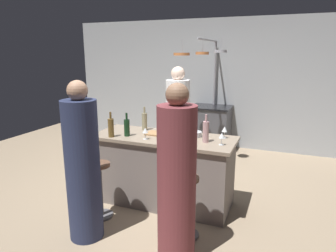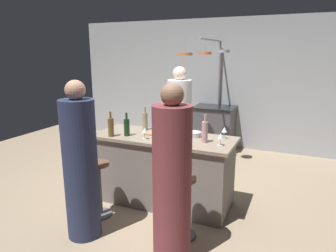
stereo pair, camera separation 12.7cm
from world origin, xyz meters
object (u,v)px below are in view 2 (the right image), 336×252
object	(u,v)px
wine_bottle_green	(179,125)
wine_bottle_white	(145,121)
wine_bottle_red	(127,127)
wine_glass_near_right_guest	(224,130)
potted_plant	(115,139)
cutting_board	(159,134)
bar_stool_left	(99,186)
guest_left	(81,167)
bar_stool_right	(183,204)
mixing_bowl_wooden	(171,139)
stove_range	(214,128)
wine_glass_by_chef	(221,137)
chef	(179,127)
pepper_mill	(184,134)
wine_glass_near_left_guest	(145,131)
guest_right	(172,183)
wine_bottle_amber	(111,127)
mixing_bowl_steel	(194,134)
wine_bottle_rose	(205,132)

from	to	relation	value
wine_bottle_green	wine_bottle_white	size ratio (longest dim) A/B	0.94
wine_bottle_green	wine_bottle_white	bearing A→B (deg)	178.96
wine_bottle_red	wine_glass_near_right_guest	world-z (taller)	wine_bottle_red
potted_plant	wine_bottle_red	xyz separation A→B (m)	(1.23, -1.56, 0.72)
wine_bottle_white	cutting_board	bearing A→B (deg)	-26.82
wine_bottle_green	bar_stool_left	bearing A→B (deg)	-130.72
guest_left	wine_bottle_red	xyz separation A→B (m)	(0.04, 0.86, 0.24)
bar_stool_right	mixing_bowl_wooden	distance (m)	0.79
stove_range	wine_glass_near_right_guest	xyz separation A→B (m)	(0.73, -2.25, 0.56)
wine_glass_by_chef	mixing_bowl_wooden	bearing A→B (deg)	-171.78
wine_glass_by_chef	chef	bearing A→B (deg)	132.08
cutting_board	pepper_mill	size ratio (longest dim) A/B	1.52
wine_bottle_red	wine_glass_by_chef	world-z (taller)	wine_bottle_red
potted_plant	wine_bottle_green	bearing A→B (deg)	-33.89
bar_stool_left	wine_glass_by_chef	size ratio (longest dim) A/B	4.66
chef	wine_glass_near_left_guest	xyz separation A→B (m)	(-0.02, -1.09, 0.20)
chef	bar_stool_right	size ratio (longest dim) A/B	2.54
guest_right	wine_bottle_white	xyz separation A→B (m)	(-0.91, 1.20, 0.25)
potted_plant	wine_glass_near_left_guest	size ratio (longest dim) A/B	3.56
bar_stool_right	guest_left	world-z (taller)	guest_left
pepper_mill	wine_bottle_amber	world-z (taller)	wine_bottle_amber
wine_bottle_green	wine_glass_by_chef	xyz separation A→B (m)	(0.61, -0.29, -0.01)
pepper_mill	wine_glass_by_chef	bearing A→B (deg)	7.71
guest_left	mixing_bowl_steel	bearing A→B (deg)	54.20
potted_plant	wine_glass_near_left_guest	world-z (taller)	wine_glass_near_left_guest
wine_bottle_red	wine_glass_by_chef	bearing A→B (deg)	2.78
wine_glass_by_chef	mixing_bowl_wooden	world-z (taller)	wine_glass_by_chef
bar_stool_left	mixing_bowl_steel	size ratio (longest dim) A/B	3.69
potted_plant	wine_bottle_white	xyz separation A→B (m)	(1.31, -1.21, 0.73)
wine_bottle_red	wine_bottle_green	bearing A→B (deg)	31.04
chef	mixing_bowl_steel	size ratio (longest dim) A/B	9.40
wine_glass_near_right_guest	wine_bottle_red	bearing A→B (deg)	-162.79
wine_bottle_red	wine_glass_by_chef	size ratio (longest dim) A/B	2.03
chef	potted_plant	xyz separation A→B (m)	(-1.53, 0.52, -0.50)
pepper_mill	wine_bottle_white	size ratio (longest dim) A/B	0.66
wine_bottle_rose	potted_plant	bearing A→B (deg)	146.73
wine_glass_near_right_guest	mixing_bowl_steel	bearing A→B (deg)	-169.78
guest_right	potted_plant	world-z (taller)	guest_right
cutting_board	wine_glass_by_chef	bearing A→B (deg)	-10.82
chef	mixing_bowl_wooden	xyz separation A→B (m)	(0.32, -1.07, 0.14)
wine_bottle_rose	guest_right	bearing A→B (deg)	-90.82
wine_bottle_white	wine_glass_by_chef	world-z (taller)	wine_bottle_white
stove_range	wine_bottle_amber	world-z (taller)	wine_bottle_amber
bar_stool_right	wine_bottle_white	bearing A→B (deg)	136.92
stove_range	wine_bottle_amber	size ratio (longest dim) A/B	2.80
chef	wine_glass_near_left_guest	world-z (taller)	chef
mixing_bowl_steel	cutting_board	bearing A→B (deg)	-170.84
wine_bottle_rose	mixing_bowl_wooden	bearing A→B (deg)	-161.11
stove_range	guest_left	xyz separation A→B (m)	(-0.47, -3.47, 0.33)
guest_right	wine_glass_near_right_guest	bearing A→B (deg)	81.36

